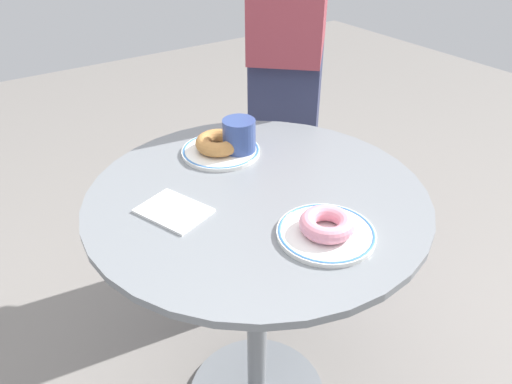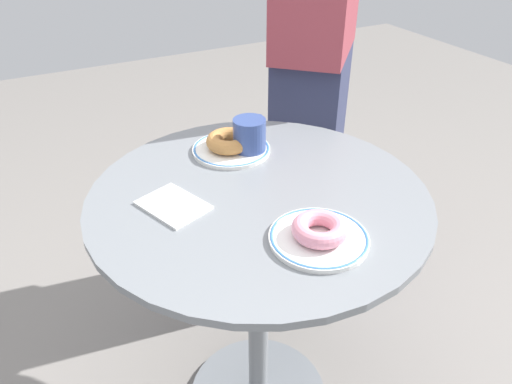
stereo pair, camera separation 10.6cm
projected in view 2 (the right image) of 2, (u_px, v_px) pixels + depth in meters
The scene contains 8 objects.
cafe_table at pixel (259, 273), 1.23m from camera, with size 0.78×0.78×0.77m.
plate_left at pixel (231, 149), 1.26m from camera, with size 0.20×0.20×0.01m.
plate_right at pixel (319, 238), 0.95m from camera, with size 0.20×0.20×0.01m.
donut_old_fashioned at pixel (229, 141), 1.25m from camera, with size 0.12×0.12×0.04m, color #BC7F42.
donut_pink_frosted at pixel (320, 229), 0.94m from camera, with size 0.11×0.11×0.03m, color pink.
paper_napkin at pixel (173, 205), 1.05m from camera, with size 0.14×0.11×0.01m, color white.
coffee_mug at pixel (250, 136), 1.24m from camera, with size 0.10×0.11×0.09m.
person_figure at pixel (313, 65), 1.59m from camera, with size 0.43×0.43×1.72m.
Camera 2 is at (0.81, -0.43, 1.37)m, focal length 33.86 mm.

